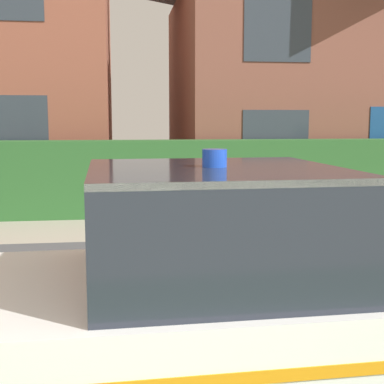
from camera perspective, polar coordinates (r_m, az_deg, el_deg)
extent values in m
cube|color=#4C4C51|center=(5.22, -3.12, -12.67)|extent=(28.00, 6.17, 0.01)
cube|color=#2D662D|center=(10.31, -2.46, 1.55)|extent=(11.63, 0.71, 1.44)
cylinder|color=black|center=(4.92, 18.37, -10.46)|extent=(0.63, 0.22, 0.62)
cylinder|color=black|center=(4.39, -11.32, -12.43)|extent=(0.63, 0.22, 0.62)
cube|color=white|center=(3.73, 7.44, -13.22)|extent=(3.92, 1.89, 0.62)
cube|color=#232833|center=(3.47, 2.38, -3.24)|extent=(1.63, 1.65, 0.72)
cube|color=white|center=(3.42, 2.41, 2.36)|extent=(1.63, 1.65, 0.04)
cube|color=orange|center=(2.94, 12.74, -18.34)|extent=(3.67, 0.12, 0.07)
cube|color=orange|center=(4.53, 4.15, -8.75)|extent=(3.67, 0.12, 0.07)
cylinder|color=blue|center=(3.41, 2.42, 3.64)|extent=(0.16, 0.16, 0.11)
cube|color=#333D47|center=(11.28, -18.62, 6.46)|extent=(1.40, 0.02, 1.30)
cube|color=brown|center=(14.62, 13.58, 9.98)|extent=(7.47, 5.75, 4.92)
cube|color=#333D47|center=(11.22, 8.91, 5.33)|extent=(1.40, 0.02, 1.30)
cube|color=#333D47|center=(11.36, 9.15, 16.81)|extent=(1.40, 0.02, 1.30)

